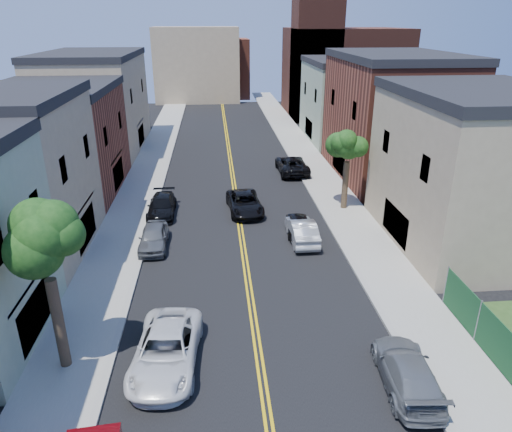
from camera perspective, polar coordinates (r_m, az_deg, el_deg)
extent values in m
cube|color=gray|center=(44.52, -13.16, 5.00)|extent=(3.20, 100.00, 0.15)
cube|color=gray|center=(45.08, 7.22, 5.64)|extent=(3.20, 100.00, 0.15)
cube|color=gray|center=(44.31, -10.91, 5.10)|extent=(0.30, 100.00, 0.15)
cube|color=gray|center=(44.74, 5.02, 5.60)|extent=(0.30, 100.00, 0.15)
cube|color=brown|center=(41.09, -22.86, 8.04)|extent=(9.00, 12.00, 8.00)
cube|color=#998466|center=(54.20, -18.83, 12.60)|extent=(9.00, 16.00, 9.50)
cube|color=#998466|center=(31.59, 24.70, 4.67)|extent=(9.00, 12.00, 9.00)
cube|color=brown|center=(43.77, 16.08, 11.08)|extent=(9.00, 14.00, 10.00)
cube|color=gray|center=(56.98, 11.05, 13.29)|extent=(9.00, 12.00, 8.50)
cube|color=#4C2319|center=(72.99, 10.45, 16.71)|extent=(16.00, 14.00, 12.00)
cube|color=#4C2319|center=(67.60, 7.32, 20.69)|extent=(6.00, 6.00, 22.00)
cube|color=#998466|center=(84.42, -7.14, 17.66)|extent=(14.00, 8.00, 12.00)
cube|color=brown|center=(88.48, -4.33, 17.34)|extent=(10.00, 8.00, 10.00)
cylinder|color=#37281B|center=(20.50, -22.72, -11.87)|extent=(0.44, 0.44, 3.96)
sphere|color=#11380F|center=(18.54, -24.71, -0.71)|extent=(5.20, 5.20, 5.20)
sphere|color=#11380F|center=(17.67, -24.05, 1.94)|extent=(3.90, 3.90, 3.90)
sphere|color=#11380F|center=(19.36, -25.44, -1.57)|extent=(3.64, 3.64, 3.64)
cylinder|color=#37281B|center=(35.30, 10.70, 3.70)|extent=(0.44, 0.44, 3.52)
sphere|color=#11380F|center=(34.29, 11.16, 9.62)|extent=(4.40, 4.40, 4.40)
sphere|color=#11380F|center=(33.92, 12.15, 10.93)|extent=(3.30, 3.30, 3.30)
sphere|color=#11380F|center=(34.68, 10.20, 9.09)|extent=(3.08, 3.08, 3.08)
imported|color=silver|center=(20.21, -10.78, -15.63)|extent=(2.95, 5.65, 1.52)
imported|color=#525559|center=(29.87, -12.25, -2.50)|extent=(1.68, 4.15, 1.41)
imported|color=black|center=(34.75, -11.31, 1.18)|extent=(1.92, 4.69, 1.36)
imported|color=slate|center=(19.90, 17.80, -17.43)|extent=(2.32, 4.90, 1.38)
imported|color=black|center=(31.23, 5.18, -0.98)|extent=(1.85, 4.02, 1.33)
imported|color=#ADB0B5|center=(30.18, 5.55, -1.74)|extent=(1.60, 4.46, 1.47)
imported|color=black|center=(43.77, 4.37, 6.19)|extent=(2.64, 5.62, 1.55)
imported|color=black|center=(34.61, -1.38, 1.59)|extent=(2.72, 5.21, 1.40)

